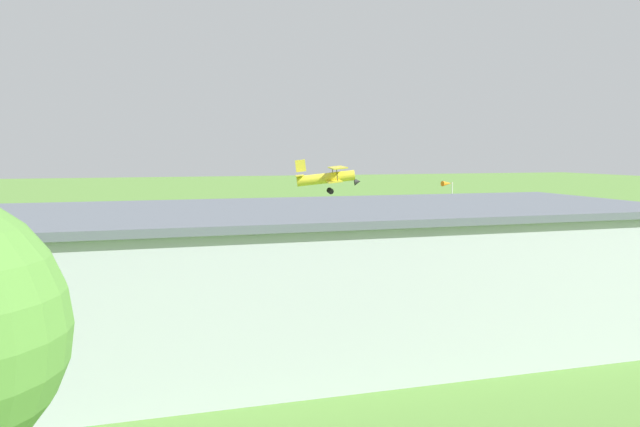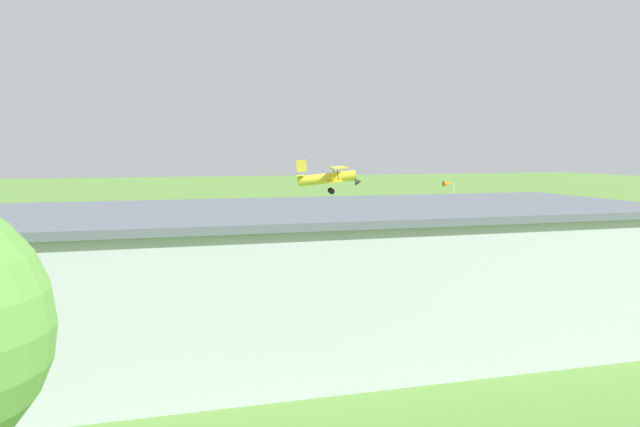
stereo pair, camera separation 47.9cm
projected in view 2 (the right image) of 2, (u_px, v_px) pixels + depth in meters
The scene contains 9 objects.
ground_plane at pixel (245, 248), 68.60m from camera, with size 400.00×400.00×0.00m, color #568438.
hangar at pixel (329, 276), 33.79m from camera, with size 35.67×14.90×7.38m.
biplane at pixel (329, 177), 70.64m from camera, with size 7.44×8.67×3.79m.
person_by_parked_cars at pixel (452, 263), 54.45m from camera, with size 0.40×0.40×1.65m.
person_near_hangar_door at pixel (434, 264), 53.39m from camera, with size 0.39×0.39×1.76m.
person_crossing_taxiway at pixel (30, 301), 40.81m from camera, with size 0.43×0.43×1.53m.
person_walking_on_apron at pixel (464, 263), 54.17m from camera, with size 0.46×0.46×1.69m.
person_at_fence_line at pixel (90, 284), 45.91m from camera, with size 0.54×0.54×1.64m.
windsock at pixel (449, 189), 71.69m from camera, with size 1.46×0.90×6.97m.
Camera 2 is at (12.67, 67.22, 10.22)m, focal length 36.06 mm.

